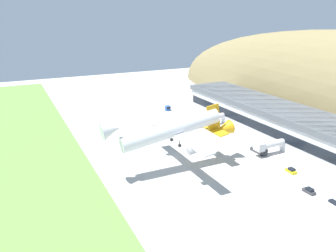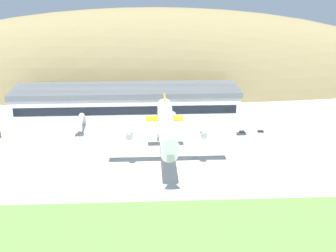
{
  "view_description": "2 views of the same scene",
  "coord_description": "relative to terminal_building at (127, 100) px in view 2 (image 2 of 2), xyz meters",
  "views": [
    {
      "loc": [
        95.86,
        -47.7,
        49.08
      ],
      "look_at": [
        8.54,
        -4.78,
        16.04
      ],
      "focal_mm": 35.0,
      "sensor_mm": 36.0,
      "label": 1
    },
    {
      "loc": [
        0.45,
        -145.82,
        66.48
      ],
      "look_at": [
        7.96,
        -1.35,
        14.2
      ],
      "focal_mm": 50.0,
      "sensor_mm": 36.0,
      "label": 2
    }
  ],
  "objects": [
    {
      "name": "ground_plane",
      "position": [
        7.53,
        -52.02,
        -7.39
      ],
      "size": [
        368.24,
        368.24,
        0.0
      ],
      "primitive_type": "plane",
      "color": "#B7B5AF"
    },
    {
      "name": "grass_strip_foreground",
      "position": [
        7.53,
        -92.64,
        -7.35
      ],
      "size": [
        331.41,
        28.95,
        0.08
      ],
      "primitive_type": "cube",
      "color": "#669342",
      "rests_on": "ground_plane"
    },
    {
      "name": "hill_backdrop",
      "position": [
        10.98,
        42.47,
        -7.39
      ],
      "size": [
        301.33,
        52.53,
        86.03
      ],
      "primitive_type": "ellipsoid",
      "color": "olive",
      "rests_on": "ground_plane"
    },
    {
      "name": "terminal_building",
      "position": [
        0.0,
        0.0,
        0.0
      ],
      "size": [
        98.65,
        22.28,
        13.05
      ],
      "color": "silver",
      "rests_on": "ground_plane"
    },
    {
      "name": "jetway_0",
      "position": [
        -18.43,
        -18.99,
        -3.39
      ],
      "size": [
        3.38,
        15.17,
        5.43
      ],
      "color": "silver",
      "rests_on": "ground_plane"
    },
    {
      "name": "jetway_1",
      "position": [
        19.77,
        -17.68,
        -3.4
      ],
      "size": [
        3.38,
        12.71,
        5.43
      ],
      "color": "silver",
      "rests_on": "ground_plane"
    },
    {
      "name": "cargo_airplane",
      "position": [
        15.01,
        -54.18,
        6.68
      ],
      "size": [
        40.98,
        46.77,
        12.62
      ],
      "color": "silver"
    },
    {
      "name": "service_car_0",
      "position": [
        46.22,
        -25.88,
        -6.72
      ],
      "size": [
        3.76,
        1.79,
        1.61
      ],
      "color": "#333338",
      "rests_on": "ground_plane"
    },
    {
      "name": "service_car_1",
      "position": [
        53.77,
        -25.37,
        -6.8
      ],
      "size": [
        4.52,
        2.02,
        1.41
      ],
      "color": "silver",
      "rests_on": "ground_plane"
    },
    {
      "name": "service_car_2",
      "position": [
        34.26,
        -20.67,
        -6.72
      ],
      "size": [
        3.82,
        2.06,
        1.61
      ],
      "color": "gold",
      "rests_on": "ground_plane"
    },
    {
      "name": "fuel_truck",
      "position": [
        16.66,
        -19.31,
        -5.96
      ],
      "size": [
        7.49,
        2.38,
        3.03
      ],
      "color": "#333338",
      "rests_on": "ground_plane"
    },
    {
      "name": "traffic_cone_0",
      "position": [
        -24.88,
        -31.95,
        -7.1
      ],
      "size": [
        0.52,
        0.52,
        0.58
      ],
      "color": "orange",
      "rests_on": "ground_plane"
    }
  ]
}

